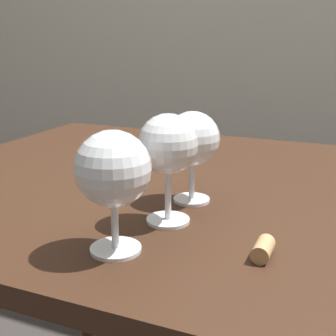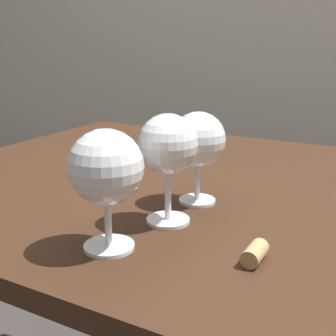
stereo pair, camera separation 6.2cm
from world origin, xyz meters
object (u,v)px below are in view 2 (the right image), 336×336
wine_glass_pinot (168,147)px  cork (255,253)px  wine_glass_cabernet (106,170)px  wine_glass_amber (198,141)px

wine_glass_pinot → cork: wine_glass_pinot is taller
wine_glass_cabernet → cork: wine_glass_cabernet is taller
cork → wine_glass_pinot: bearing=159.2°
cork → wine_glass_cabernet: bearing=-162.8°
wine_glass_cabernet → wine_glass_amber: size_ratio=1.04×
wine_glass_amber → cork: 0.22m
wine_glass_cabernet → wine_glass_pinot: 0.11m
wine_glass_pinot → wine_glass_amber: (0.00, 0.09, -0.01)m
wine_glass_pinot → cork: 0.18m
wine_glass_amber → cork: wine_glass_amber is taller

